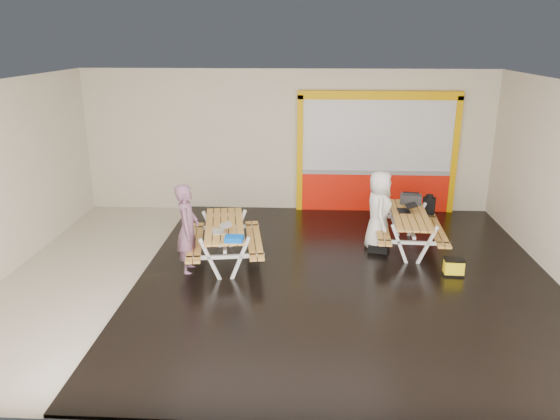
# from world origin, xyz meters

# --- Properties ---
(room) EXTENTS (10.02, 8.02, 3.52)m
(room) POSITION_xyz_m (0.00, 0.00, 1.75)
(room) COLOR beige
(room) RESTS_ON ground
(deck) EXTENTS (7.50, 7.98, 0.05)m
(deck) POSITION_xyz_m (1.25, 0.00, 0.03)
(deck) COLOR black
(deck) RESTS_ON room
(kiosk) EXTENTS (3.88, 0.16, 3.00)m
(kiosk) POSITION_xyz_m (2.20, 3.93, 1.44)
(kiosk) COLOR red
(kiosk) RESTS_ON room
(picnic_table_left) EXTENTS (1.68, 2.23, 0.82)m
(picnic_table_left) POSITION_xyz_m (-1.04, 0.52, 0.63)
(picnic_table_left) COLOR gold
(picnic_table_left) RESTS_ON deck
(picnic_table_right) EXTENTS (1.46, 2.07, 0.80)m
(picnic_table_right) POSITION_xyz_m (2.61, 1.40, 0.61)
(picnic_table_right) COLOR gold
(picnic_table_right) RESTS_ON deck
(person_left) EXTENTS (0.44, 0.65, 1.71)m
(person_left) POSITION_xyz_m (-1.65, 0.10, 0.86)
(person_left) COLOR #7D526C
(person_left) RESTS_ON deck
(person_right) EXTENTS (0.58, 0.85, 1.68)m
(person_right) POSITION_xyz_m (1.99, 1.42, 0.84)
(person_right) COLOR white
(person_right) RESTS_ON deck
(laptop_left) EXTENTS (0.42, 0.40, 0.15)m
(laptop_left) POSITION_xyz_m (-1.04, 0.13, 0.87)
(laptop_left) COLOR silver
(laptop_left) RESTS_ON picnic_table_left
(laptop_right) EXTENTS (0.38, 0.33, 0.16)m
(laptop_right) POSITION_xyz_m (2.57, 1.58, 0.85)
(laptop_right) COLOR black
(laptop_right) RESTS_ON picnic_table_right
(blue_pouch) EXTENTS (0.33, 0.24, 0.09)m
(blue_pouch) POSITION_xyz_m (-0.74, -0.34, 0.86)
(blue_pouch) COLOR blue
(blue_pouch) RESTS_ON picnic_table_left
(toolbox) EXTENTS (0.48, 0.30, 0.26)m
(toolbox) POSITION_xyz_m (2.75, 2.11, 0.90)
(toolbox) COLOR black
(toolbox) RESTS_ON picnic_table_right
(backpack) EXTENTS (0.30, 0.24, 0.43)m
(backpack) POSITION_xyz_m (3.18, 2.26, 0.74)
(backpack) COLOR black
(backpack) RESTS_ON picnic_table_right
(dark_case) EXTENTS (0.44, 0.37, 0.15)m
(dark_case) POSITION_xyz_m (1.99, 1.21, 0.12)
(dark_case) COLOR black
(dark_case) RESTS_ON deck
(fluke_bag) EXTENTS (0.37, 0.25, 0.31)m
(fluke_bag) POSITION_xyz_m (3.23, 0.13, 0.20)
(fluke_bag) COLOR black
(fluke_bag) RESTS_ON deck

